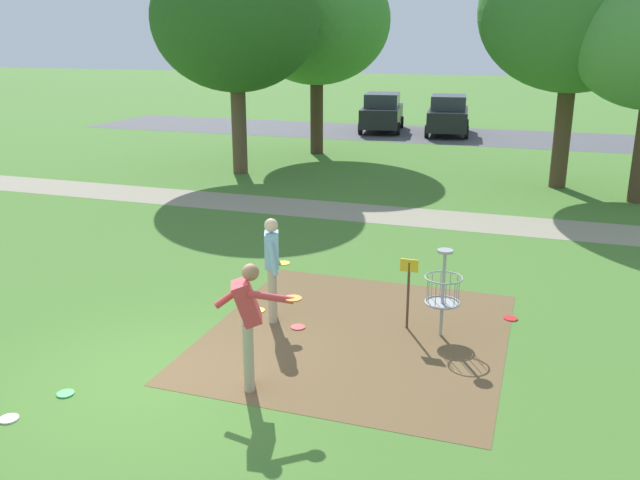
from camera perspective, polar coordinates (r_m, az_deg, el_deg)
name	(u,v)px	position (r m, az deg, el deg)	size (l,w,h in m)	color
ground_plane	(153,379)	(9.44, -14.08, -11.49)	(160.00, 160.00, 0.00)	#47752D
dirt_tee_pad	(357,335)	(10.44, 3.16, -8.09)	(4.49, 4.86, 0.01)	brown
disc_golf_basket	(439,289)	(10.31, 10.17, -4.15)	(0.98, 0.58, 1.39)	#9E9EA3
player_foreground_watching	(249,318)	(8.61, -6.13, -6.63)	(1.17, 0.49, 1.71)	tan
player_throwing	(272,263)	(10.64, -4.12, -2.02)	(0.45, 0.50, 1.71)	tan
frisbee_near_basket	(298,327)	(10.67, -1.90, -7.47)	(0.23, 0.23, 0.02)	red
frisbee_by_tee	(511,318)	(11.41, 16.01, -6.48)	(0.22, 0.22, 0.02)	red
frisbee_mid_grass	(9,419)	(9.12, -25.09, -13.69)	(0.23, 0.23, 0.02)	white
frisbee_far_left	(65,394)	(9.41, -20.96, -12.18)	(0.22, 0.22, 0.02)	green
frisbee_far_right	(258,310)	(11.33, -5.36, -6.03)	(0.24, 0.24, 0.02)	gold
tree_near_left	(317,21)	(26.51, -0.29, 18.22)	(5.59, 5.59, 7.42)	#422D1E
tree_near_right	(235,20)	(22.64, -7.26, 18.19)	(5.41, 5.41, 7.29)	brown
tree_mid_center	(575,11)	(21.49, 21.01, 17.85)	(5.50, 5.50, 7.53)	#4C3823
parking_lot_strip	(441,135)	(32.55, 10.36, 8.83)	(36.00, 6.00, 0.01)	#4C4C51
parked_car_leftmost	(382,112)	(33.52, 5.33, 10.84)	(2.43, 4.42, 1.84)	black
parked_car_center_left	(448,115)	(32.72, 10.91, 10.47)	(2.35, 4.38, 1.84)	black
gravel_path	(351,212)	(17.69, 2.67, 2.44)	(40.00, 1.86, 0.00)	gray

